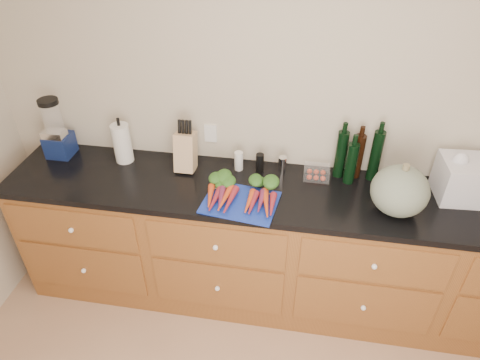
% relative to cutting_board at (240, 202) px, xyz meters
% --- Properties ---
extents(wall_back, '(4.10, 0.05, 2.60)m').
position_rel_cutting_board_xyz_m(wall_back, '(0.33, 0.48, 0.35)').
color(wall_back, beige).
rests_on(wall_back, ground).
extents(cabinets, '(3.60, 0.64, 0.90)m').
position_rel_cutting_board_xyz_m(cabinets, '(0.33, 0.16, -0.49)').
color(cabinets, brown).
rests_on(cabinets, ground).
extents(countertop, '(3.64, 0.62, 0.04)m').
position_rel_cutting_board_xyz_m(countertop, '(0.33, 0.16, -0.03)').
color(countertop, black).
rests_on(countertop, cabinets).
extents(cutting_board, '(0.46, 0.37, 0.01)m').
position_rel_cutting_board_xyz_m(cutting_board, '(0.00, 0.00, 0.00)').
color(cutting_board, '#162FA1').
rests_on(cutting_board, countertop).
extents(carrots, '(0.43, 0.32, 0.06)m').
position_rel_cutting_board_xyz_m(carrots, '(-0.00, 0.05, 0.03)').
color(carrots, '#DA4619').
rests_on(carrots, cutting_board).
extents(squash, '(0.31, 0.31, 0.28)m').
position_rel_cutting_board_xyz_m(squash, '(0.87, 0.07, 0.14)').
color(squash, '#596655').
rests_on(squash, countertop).
extents(blender_appliance, '(0.16, 0.16, 0.40)m').
position_rel_cutting_board_xyz_m(blender_appliance, '(-1.27, 0.32, 0.17)').
color(blender_appliance, '#101E4D').
rests_on(blender_appliance, countertop).
extents(paper_towel, '(0.12, 0.12, 0.26)m').
position_rel_cutting_board_xyz_m(paper_towel, '(-0.83, 0.32, 0.13)').
color(paper_towel, silver).
rests_on(paper_towel, countertop).
extents(knife_block, '(0.12, 0.12, 0.25)m').
position_rel_cutting_board_xyz_m(knife_block, '(-0.40, 0.30, 0.12)').
color(knife_block, tan).
rests_on(knife_block, countertop).
extents(grinder_salt, '(0.05, 0.05, 0.13)m').
position_rel_cutting_board_xyz_m(grinder_salt, '(-0.07, 0.34, 0.06)').
color(grinder_salt, silver).
rests_on(grinder_salt, countertop).
extents(grinder_pepper, '(0.05, 0.05, 0.13)m').
position_rel_cutting_board_xyz_m(grinder_pepper, '(0.07, 0.34, 0.06)').
color(grinder_pepper, black).
rests_on(grinder_pepper, countertop).
extents(canister_chrome, '(0.05, 0.05, 0.12)m').
position_rel_cutting_board_xyz_m(canister_chrome, '(0.21, 0.34, 0.05)').
color(canister_chrome, white).
rests_on(canister_chrome, countertop).
extents(tomato_box, '(0.16, 0.13, 0.07)m').
position_rel_cutting_board_xyz_m(tomato_box, '(0.42, 0.33, 0.03)').
color(tomato_box, white).
rests_on(tomato_box, countertop).
extents(bottles, '(0.27, 0.14, 0.33)m').
position_rel_cutting_board_xyz_m(bottles, '(0.65, 0.37, 0.14)').
color(bottles, black).
rests_on(bottles, countertop).
extents(grocery_bag, '(0.34, 0.28, 0.24)m').
position_rel_cutting_board_xyz_m(grocery_bag, '(1.28, 0.28, 0.11)').
color(grocery_bag, white).
rests_on(grocery_bag, countertop).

